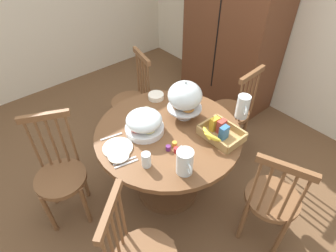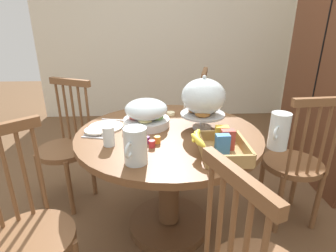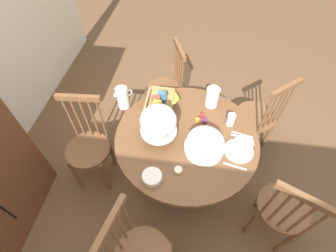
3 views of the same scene
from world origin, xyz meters
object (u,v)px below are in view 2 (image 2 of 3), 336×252
(cereal_basket, at_px, (220,146))
(cereal_bowl, at_px, (193,108))
(windsor_chair_near_window, at_px, (295,166))
(pastry_stand_with_dome, at_px, (203,98))
(dining_table, at_px, (169,164))
(milk_pitcher, at_px, (279,132))
(windsor_chair_by_cabinet, at_px, (188,125))
(windsor_chair_far_side, at_px, (29,237))
(china_plate_small, at_px, (97,130))
(drinking_glass, at_px, (109,136))
(windsor_chair_facing_door, at_px, (66,149))
(fruit_platter_covered, at_px, (146,113))
(orange_juice_pitcher, at_px, (136,147))
(butter_dish, at_px, (171,114))
(china_plate_large, at_px, (106,127))

(cereal_basket, relative_size, cereal_bowl, 2.26)
(windsor_chair_near_window, height_order, pastry_stand_with_dome, pastry_stand_with_dome)
(dining_table, bearing_deg, milk_pitcher, 66.09)
(windsor_chair_near_window, bearing_deg, cereal_bowl, -118.74)
(milk_pitcher, distance_m, cereal_basket, 0.33)
(cereal_bowl, bearing_deg, windsor_chair_by_cabinet, 177.13)
(windsor_chair_near_window, distance_m, windsor_chair_far_side, 1.66)
(china_plate_small, bearing_deg, dining_table, 88.41)
(china_plate_small, relative_size, drinking_glass, 1.36)
(pastry_stand_with_dome, bearing_deg, windsor_chair_far_side, -56.45)
(windsor_chair_far_side, distance_m, cereal_bowl, 1.34)
(windsor_chair_facing_door, xyz_separation_m, windsor_chair_far_side, (0.93, 0.10, 0.00))
(pastry_stand_with_dome, relative_size, drinking_glass, 3.13)
(windsor_chair_near_window, xyz_separation_m, fruit_platter_covered, (-0.07, -1.01, 0.37))
(orange_juice_pitcher, xyz_separation_m, butter_dish, (-0.70, 0.21, -0.07))
(milk_pitcher, relative_size, china_plate_small, 1.33)
(milk_pitcher, bearing_deg, windsor_chair_far_side, -76.97)
(china_plate_small, bearing_deg, china_plate_large, 151.65)
(cereal_basket, distance_m, china_plate_large, 0.76)
(windsor_chair_facing_door, relative_size, china_plate_large, 4.43)
(cereal_basket, distance_m, cereal_bowl, 0.71)
(china_plate_large, relative_size, drinking_glass, 2.00)
(windsor_chair_facing_door, xyz_separation_m, milk_pitcher, (0.64, 1.36, 0.38))
(windsor_chair_near_window, height_order, milk_pitcher, windsor_chair_near_window)
(china_plate_small, bearing_deg, orange_juice_pitcher, 33.98)
(milk_pitcher, bearing_deg, pastry_stand_with_dome, -130.14)
(windsor_chair_near_window, xyz_separation_m, cereal_basket, (0.34, -0.62, 0.33))
(china_plate_large, bearing_deg, pastry_stand_with_dome, 86.01)
(windsor_chair_far_side, relative_size, orange_juice_pitcher, 5.11)
(windsor_chair_near_window, bearing_deg, cereal_basket, -61.15)
(windsor_chair_near_window, relative_size, cereal_basket, 3.09)
(butter_dish, bearing_deg, windsor_chair_facing_door, -94.92)
(windsor_chair_near_window, distance_m, orange_juice_pitcher, 1.19)
(cereal_bowl, distance_m, drinking_glass, 0.80)
(windsor_chair_facing_door, relative_size, pastry_stand_with_dome, 2.83)
(windsor_chair_facing_door, xyz_separation_m, butter_dish, (0.07, 0.81, 0.30))
(windsor_chair_far_side, relative_size, drinking_glass, 8.86)
(orange_juice_pitcher, distance_m, cereal_basket, 0.44)
(windsor_chair_far_side, height_order, cereal_bowl, windsor_chair_far_side)
(windsor_chair_far_side, bearing_deg, cereal_basket, 104.58)
(windsor_chair_far_side, bearing_deg, dining_table, 128.70)
(dining_table, bearing_deg, windsor_chair_far_side, -51.30)
(dining_table, bearing_deg, cereal_basket, 39.66)
(windsor_chair_by_cabinet, relative_size, cereal_basket, 3.09)
(dining_table, bearing_deg, windsor_chair_near_window, 92.55)
(windsor_chair_facing_door, distance_m, milk_pitcher, 1.55)
(windsor_chair_far_side, relative_size, fruit_platter_covered, 3.25)
(china_plate_small, xyz_separation_m, cereal_bowl, (-0.39, 0.65, 0.01))
(windsor_chair_facing_door, height_order, orange_juice_pitcher, windsor_chair_facing_door)
(windsor_chair_by_cabinet, distance_m, cereal_bowl, 0.54)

